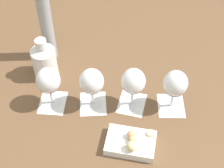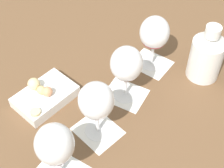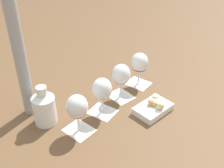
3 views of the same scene
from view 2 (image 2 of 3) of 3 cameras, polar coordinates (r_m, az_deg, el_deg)
ground_plane at (r=0.90m, az=0.12°, el=-4.48°), size 8.00×8.00×0.00m
tasting_card_0 at (r=1.02m, az=6.50°, el=3.41°), size 0.14×0.14×0.00m
tasting_card_1 at (r=0.93m, az=2.20°, el=-1.75°), size 0.14×0.14×0.00m
tasting_card_2 at (r=0.86m, az=-2.37°, el=-7.75°), size 0.14×0.14×0.00m
wine_glass_0 at (r=0.95m, az=7.06°, el=8.14°), size 0.08×0.08×0.16m
wine_glass_1 at (r=0.85m, az=2.41°, el=3.02°), size 0.08×0.08×0.16m
wine_glass_2 at (r=0.77m, az=-2.62°, el=-3.15°), size 0.08×0.08×0.16m
wine_glass_3 at (r=0.71m, az=-9.46°, el=-10.16°), size 0.08×0.08×0.16m
ceramic_vase at (r=0.97m, az=15.45°, el=4.65°), size 0.09×0.09×0.17m
snack_dish at (r=0.92m, az=-11.16°, el=-1.89°), size 0.18×0.19×0.06m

